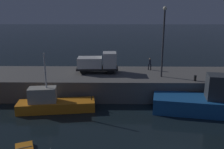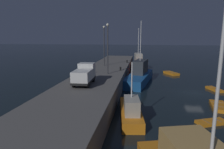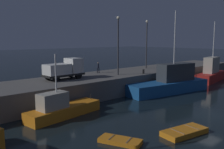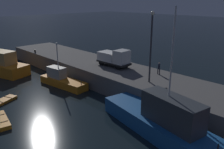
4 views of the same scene
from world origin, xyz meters
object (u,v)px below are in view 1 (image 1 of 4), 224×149
(lamp_post_west, at_px, (163,37))
(bollard_central, at_px, (195,78))
(fishing_boat_orange, at_px, (223,101))
(dockworker, at_px, (150,63))
(fishing_boat_white, at_px, (53,103))
(utility_truck, at_px, (98,63))

(lamp_post_west, height_order, bollard_central, lamp_post_west)
(fishing_boat_orange, bearing_deg, dockworker, 127.06)
(fishing_boat_white, xyz_separation_m, bollard_central, (15.20, 2.77, 1.91))
(utility_truck, bearing_deg, fishing_boat_orange, -27.77)
(utility_truck, relative_size, bollard_central, 8.37)
(dockworker, distance_m, bollard_central, 6.61)
(fishing_boat_white, xyz_separation_m, lamp_post_west, (11.79, 4.49, 6.27))
(fishing_boat_white, relative_size, fishing_boat_orange, 0.61)
(utility_truck, bearing_deg, lamp_post_west, -12.89)
(fishing_boat_white, relative_size, bollard_central, 12.95)
(fishing_boat_white, bearing_deg, fishing_boat_orange, -1.75)
(fishing_boat_white, xyz_separation_m, utility_truck, (4.28, 6.21, 2.87))
(bollard_central, bearing_deg, fishing_boat_white, -169.68)
(lamp_post_west, relative_size, utility_truck, 1.55)
(fishing_boat_white, height_order, fishing_boat_orange, fishing_boat_orange)
(utility_truck, distance_m, bollard_central, 11.49)
(lamp_post_west, bearing_deg, fishing_boat_white, -159.15)
(fishing_boat_orange, bearing_deg, fishing_boat_white, 178.25)
(utility_truck, distance_m, dockworker, 6.75)
(fishing_boat_orange, bearing_deg, bollard_central, 119.50)
(fishing_boat_orange, xyz_separation_m, utility_truck, (-12.78, 6.73, 2.36))
(fishing_boat_orange, relative_size, lamp_post_west, 1.64)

